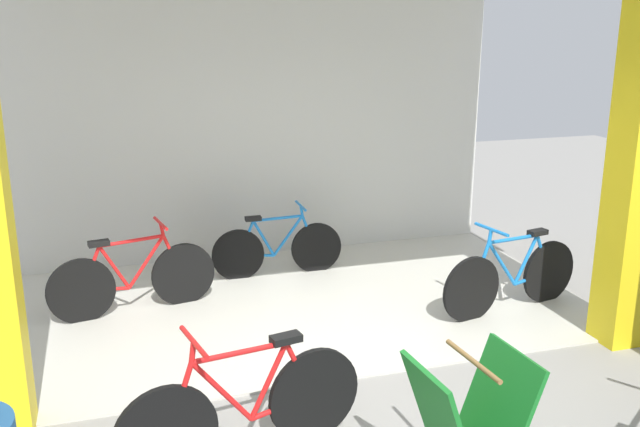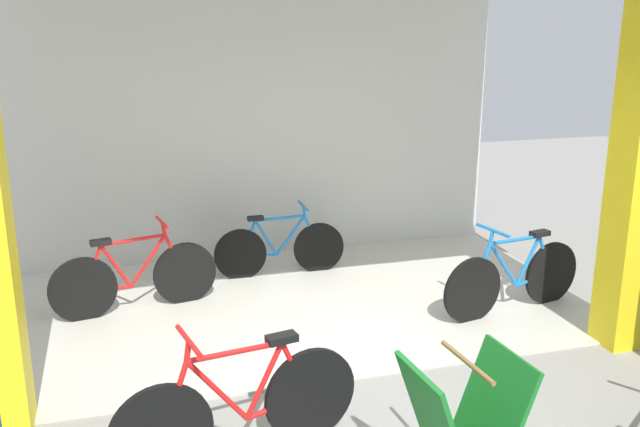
# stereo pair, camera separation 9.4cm
# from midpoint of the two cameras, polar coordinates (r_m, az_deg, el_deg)

# --- Properties ---
(ground_plane) EXTENTS (19.13, 19.13, 0.00)m
(ground_plane) POSITION_cam_midpoint_polar(r_m,az_deg,el_deg) (5.73, 1.92, -13.28)
(ground_plane) COLOR gray
(ground_plane) RESTS_ON ground
(shop_facade) EXTENTS (5.76, 3.57, 3.86)m
(shop_facade) POSITION_cam_midpoint_polar(r_m,az_deg,el_deg) (6.65, -2.54, 9.52)
(shop_facade) COLOR beige
(shop_facade) RESTS_ON ground
(bicycle_inside_0) EXTENTS (1.58, 0.44, 0.88)m
(bicycle_inside_0) POSITION_cam_midpoint_polar(r_m,az_deg,el_deg) (7.02, -15.21, -5.11)
(bicycle_inside_0) COLOR black
(bicycle_inside_0) RESTS_ON ground
(bicycle_inside_1) EXTENTS (1.45, 0.40, 0.80)m
(bicycle_inside_1) POSITION_cam_midpoint_polar(r_m,az_deg,el_deg) (7.76, -3.81, -2.83)
(bicycle_inside_1) COLOR black
(bicycle_inside_1) RESTS_ON ground
(bicycle_inside_2) EXTENTS (1.59, 0.46, 0.89)m
(bicycle_inside_2) POSITION_cam_midpoint_polar(r_m,az_deg,el_deg) (7.05, 14.84, -4.95)
(bicycle_inside_2) COLOR black
(bicycle_inside_2) RESTS_ON ground
(bicycle_parked_0) EXTENTS (1.64, 0.48, 0.92)m
(bicycle_parked_0) POSITION_cam_midpoint_polar(r_m,az_deg,el_deg) (4.69, -6.69, -15.34)
(bicycle_parked_0) COLOR black
(bicycle_parked_0) RESTS_ON ground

